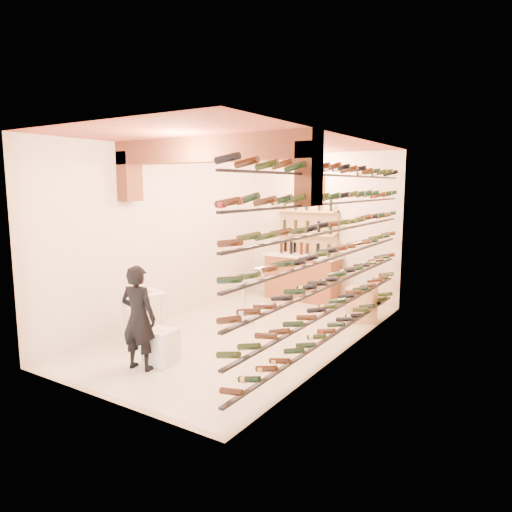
{
  "coord_description": "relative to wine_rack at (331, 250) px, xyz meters",
  "views": [
    {
      "loc": [
        4.31,
        -6.42,
        2.51
      ],
      "look_at": [
        0.0,
        0.3,
        1.3
      ],
      "focal_mm": 32.82,
      "sensor_mm": 36.0,
      "label": 1
    }
  ],
  "objects": [
    {
      "name": "crate_upper",
      "position": [
        -0.13,
        1.74,
        -1.06
      ],
      "size": [
        0.54,
        0.39,
        0.3
      ],
      "primitive_type": "cube",
      "rotation": [
        0.0,
        0.0,
        0.07
      ],
      "color": "#E0B07B",
      "rests_on": "crate_lower"
    },
    {
      "name": "back_shelving",
      "position": [
        -1.83,
        2.89,
        -0.38
      ],
      "size": [
        1.4,
        0.31,
        2.73
      ],
      "color": "tan",
      "rests_on": "ground"
    },
    {
      "name": "wine_rack",
      "position": [
        0.0,
        0.0,
        0.0
      ],
      "size": [
        0.32,
        5.7,
        2.56
      ],
      "color": "black",
      "rests_on": "ground"
    },
    {
      "name": "ground",
      "position": [
        -1.53,
        0.0,
        -1.55
      ],
      "size": [
        6.0,
        6.0,
        0.0
      ],
      "primitive_type": "plane",
      "color": "beige",
      "rests_on": "ground"
    },
    {
      "name": "room_shell",
      "position": [
        -1.53,
        -0.26,
        0.7
      ],
      "size": [
        3.52,
        6.02,
        3.21
      ],
      "color": "silver",
      "rests_on": "ground"
    },
    {
      "name": "person",
      "position": [
        -1.9,
        -2.1,
        -0.82
      ],
      "size": [
        0.58,
        0.44,
        1.45
      ],
      "primitive_type": "imported",
      "rotation": [
        0.0,
        0.0,
        3.32
      ],
      "color": "black",
      "rests_on": "ground"
    },
    {
      "name": "tasting_table",
      "position": [
        -2.61,
        -1.35,
        -0.86
      ],
      "size": [
        0.75,
        0.75,
        1.02
      ],
      "rotation": [
        0.0,
        0.0,
        -0.37
      ],
      "color": "white",
      "rests_on": "ground"
    },
    {
      "name": "back_counter",
      "position": [
        -1.83,
        2.65,
        -1.02
      ],
      "size": [
        1.7,
        0.62,
        1.29
      ],
      "color": "brown",
      "rests_on": "ground"
    },
    {
      "name": "crate_lower",
      "position": [
        -0.13,
        1.74,
        -1.38
      ],
      "size": [
        0.67,
        0.58,
        0.34
      ],
      "primitive_type": "cube",
      "rotation": [
        0.0,
        0.0,
        0.38
      ],
      "color": "#E0B07B",
      "rests_on": "ground"
    },
    {
      "name": "chrome_barstool",
      "position": [
        -1.88,
        0.44,
        -1.07
      ],
      "size": [
        0.43,
        0.43,
        0.82
      ],
      "rotation": [
        0.0,
        0.0,
        -0.16
      ],
      "color": "silver",
      "rests_on": "ground"
    },
    {
      "name": "white_stool",
      "position": [
        -1.78,
        -1.81,
        -1.3
      ],
      "size": [
        0.44,
        0.44,
        0.5
      ],
      "primitive_type": "cube",
      "rotation": [
        0.0,
        0.0,
        0.12
      ],
      "color": "white",
      "rests_on": "ground"
    }
  ]
}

